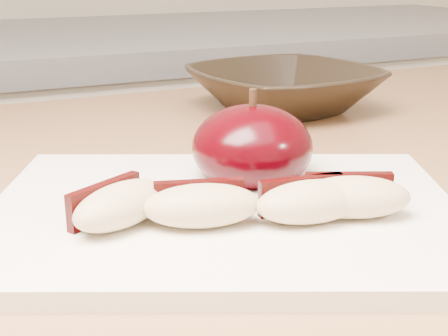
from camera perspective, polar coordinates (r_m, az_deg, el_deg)
name	(u,v)px	position (r m, az deg, el deg)	size (l,w,h in m)	color
back_cabinet	(8,284)	(1.29, -19.15, -9.97)	(2.40, 0.62, 0.94)	silver
cutting_board	(224,214)	(0.40, 0.00, -4.20)	(0.30, 0.22, 0.01)	white
apple_half	(252,147)	(0.45, 2.59, 1.91)	(0.11, 0.11, 0.07)	black
apple_wedge_a	(120,204)	(0.37, -9.51, -3.29)	(0.08, 0.06, 0.03)	tan
apple_wedge_b	(201,205)	(0.37, -2.07, -3.38)	(0.08, 0.05, 0.03)	tan
apple_wedge_c	(310,201)	(0.38, 7.88, -2.99)	(0.07, 0.04, 0.03)	tan
apple_wedge_d	(353,196)	(0.39, 11.71, -2.54)	(0.08, 0.06, 0.03)	tan
bowl	(284,89)	(0.70, 5.47, 7.20)	(0.20, 0.20, 0.05)	black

